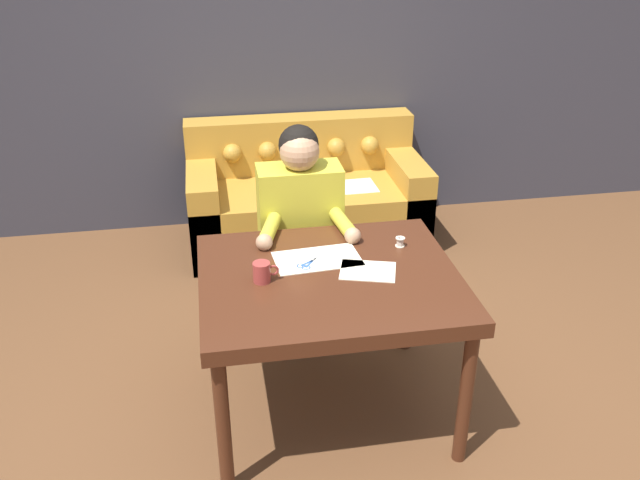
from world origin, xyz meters
TOP-DOWN VIEW (x-y plane):
  - ground_plane at (0.00, 0.00)m, footprint 16.00×16.00m
  - wall_back at (0.00, 2.25)m, footprint 8.00×0.06m
  - dining_table at (-0.03, -0.00)m, footprint 1.14×0.97m
  - couch at (0.15, 1.84)m, footprint 1.63×0.82m
  - person at (-0.06, 0.65)m, footprint 0.50×0.55m
  - pattern_paper_main at (-0.06, 0.15)m, footprint 0.41×0.26m
  - pattern_paper_offcut at (0.15, -0.00)m, footprint 0.29×0.25m
  - scissors at (-0.10, 0.11)m, footprint 0.18×0.18m
  - mug at (-0.32, -0.01)m, footprint 0.11×0.08m
  - thread_spool at (0.35, 0.21)m, footprint 0.04×0.04m

SIDE VIEW (x-z plane):
  - ground_plane at x=0.00m, z-range 0.00..0.00m
  - couch at x=0.15m, z-range -0.11..0.72m
  - person at x=-0.06m, z-range 0.01..1.24m
  - dining_table at x=-0.03m, z-range 0.30..1.05m
  - pattern_paper_main at x=-0.06m, z-range 0.75..0.75m
  - pattern_paper_offcut at x=0.15m, z-range 0.75..0.75m
  - scissors at x=-0.10m, z-range 0.75..0.76m
  - thread_spool at x=0.35m, z-range 0.75..0.79m
  - mug at x=-0.32m, z-range 0.75..0.84m
  - wall_back at x=0.00m, z-range 0.00..2.60m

